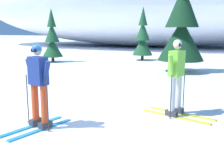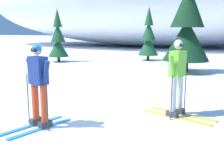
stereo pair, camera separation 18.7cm
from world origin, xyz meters
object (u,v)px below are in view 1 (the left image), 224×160
skier_lime_jacket (176,76)px  pine_tree_far_left (52,40)px  skier_navy_jacket (38,85)px  pine_tree_center_right (182,22)px  pine_tree_center_left (143,38)px

skier_lime_jacket → pine_tree_far_left: pine_tree_far_left is taller
skier_navy_jacket → skier_lime_jacket: bearing=31.5°
pine_tree_center_right → skier_navy_jacket: bearing=-106.4°
pine_tree_far_left → pine_tree_center_left: (5.18, 2.45, 0.06)m
skier_lime_jacket → pine_tree_far_left: (-7.95, 8.67, 0.40)m
skier_lime_jacket → pine_tree_center_right: size_ratio=0.33×
skier_navy_jacket → pine_tree_center_left: bearing=90.3°
skier_lime_jacket → pine_tree_center_right: pine_tree_center_right is taller
skier_lime_jacket → pine_tree_far_left: bearing=132.6°
pine_tree_far_left → pine_tree_center_right: (7.76, -1.78, 0.98)m
pine_tree_far_left → skier_navy_jacket: bearing=-63.1°
skier_lime_jacket → skier_navy_jacket: bearing=-148.5°
skier_navy_jacket → pine_tree_center_right: size_ratio=0.32×
skier_navy_jacket → pine_tree_far_left: 11.59m
pine_tree_far_left → pine_tree_center_left: bearing=25.3°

